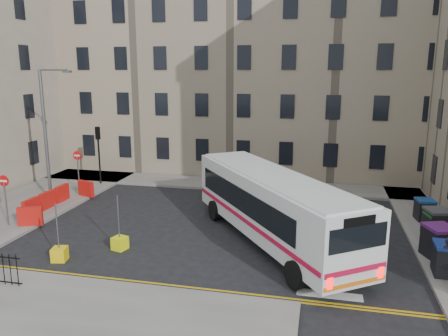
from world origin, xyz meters
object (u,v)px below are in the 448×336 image
at_px(wheelie_bin_e, 425,210).
at_px(pedestrian, 446,258).
at_px(wheelie_bin_b, 439,242).
at_px(wheelie_bin_d, 437,223).
at_px(wheelie_bin_c, 435,225).
at_px(bollard_chevron, 60,254).
at_px(bollard_yellow, 120,243).
at_px(bus, 273,204).
at_px(wheelie_bin_a, 447,259).
at_px(streetlamp, 45,134).

height_order(wheelie_bin_e, pedestrian, pedestrian).
distance_m(wheelie_bin_b, wheelie_bin_e, 5.12).
xyz_separation_m(wheelie_bin_b, wheelie_bin_d, (0.51, 2.68, -0.03)).
relative_size(wheelie_bin_c, bollard_chevron, 1.96).
xyz_separation_m(wheelie_bin_e, bollard_chevron, (-16.55, -8.80, -0.43)).
bearing_deg(wheelie_bin_b, pedestrian, -116.61).
relative_size(wheelie_bin_b, bollard_yellow, 2.67).
height_order(wheelie_bin_b, wheelie_bin_e, wheelie_bin_b).
height_order(wheelie_bin_d, pedestrian, pedestrian).
relative_size(wheelie_bin_d, pedestrian, 0.85).
bearing_deg(bus, wheelie_bin_d, -19.15).
distance_m(bus, wheelie_bin_b, 7.40).
bearing_deg(wheelie_bin_c, wheelie_bin_e, 79.54).
relative_size(wheelie_bin_b, wheelie_bin_d, 1.11).
height_order(wheelie_bin_a, wheelie_bin_d, wheelie_bin_d).
distance_m(wheelie_bin_a, bollard_yellow, 14.02).
relative_size(wheelie_bin_e, bollard_yellow, 1.93).
distance_m(wheelie_bin_c, wheelie_bin_d, 0.14).
relative_size(streetlamp, wheelie_bin_d, 5.64).
height_order(bus, wheelie_bin_d, bus).
relative_size(wheelie_bin_c, wheelie_bin_e, 1.01).
relative_size(wheelie_bin_a, wheelie_bin_c, 1.10).
relative_size(wheelie_bin_d, bollard_yellow, 2.40).
height_order(wheelie_bin_c, bollard_yellow, wheelie_bin_c).
relative_size(streetlamp, bollard_yellow, 13.57).
bearing_deg(bollard_chevron, bus, 25.05).
distance_m(wheelie_bin_a, wheelie_bin_e, 6.82).
distance_m(streetlamp, pedestrian, 22.45).
relative_size(wheelie_bin_a, bollard_chevron, 2.15).
bearing_deg(bus, streetlamp, 131.10).
xyz_separation_m(pedestrian, bollard_yellow, (-13.86, 0.11, -0.70)).
xyz_separation_m(bus, pedestrian, (7.08, -2.49, -0.92)).
height_order(bollard_yellow, bollard_chevron, same).
height_order(streetlamp, pedestrian, streetlamp).
height_order(wheelie_bin_b, bollard_yellow, wheelie_bin_b).
xyz_separation_m(wheelie_bin_a, bollard_yellow, (-14.00, -0.28, -0.50)).
bearing_deg(pedestrian, bus, -42.43).
xyz_separation_m(bus, wheelie_bin_b, (7.31, -0.41, -1.05)).
relative_size(bus, wheelie_bin_a, 8.93).
relative_size(bollard_yellow, bollard_chevron, 1.00).
bearing_deg(wheelie_bin_a, bus, 167.28).
bearing_deg(pedestrian, bollard_chevron, -17.22).
relative_size(streetlamp, wheelie_bin_e, 7.03).
bearing_deg(streetlamp, bus, -13.53).
relative_size(wheelie_bin_b, wheelie_bin_c, 1.36).
bearing_deg(wheelie_bin_d, wheelie_bin_c, -169.92).
distance_m(streetlamp, wheelie_bin_e, 22.40).
bearing_deg(wheelie_bin_d, wheelie_bin_b, -113.42).
height_order(bus, wheelie_bin_c, bus).
bearing_deg(wheelie_bin_e, wheelie_bin_d, -96.29).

